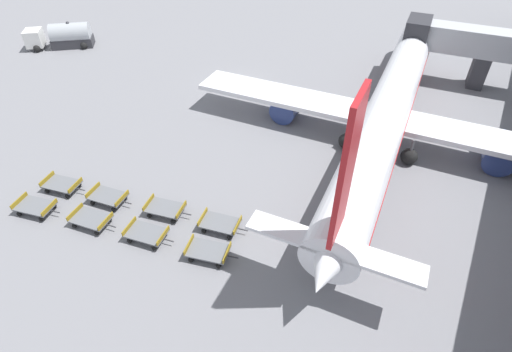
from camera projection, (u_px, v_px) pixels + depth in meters
The scene contains 12 objects.
ground_plane at pixel (236, 85), 44.43m from camera, with size 500.00×500.00×0.00m, color gray.
jet_bridge at pixel (507, 55), 41.14m from camera, with size 17.69×5.81×6.35m.
airplane at pixel (390, 107), 34.68m from camera, with size 35.61×42.23×13.07m.
fuel_tanker_primary at pixel (65, 37), 51.89m from camera, with size 7.72×7.06×3.24m.
baggage_dolly_row_near_col_a at pixel (35, 207), 28.76m from camera, with size 3.47×2.24×0.92m.
baggage_dolly_row_near_col_b at pixel (91, 219), 27.80m from camera, with size 3.47×2.07×0.92m.
baggage_dolly_row_near_col_c at pixel (147, 234), 26.77m from camera, with size 3.47×2.12×0.92m.
baggage_dolly_row_near_col_d at pixel (208, 251), 25.61m from camera, with size 3.47×2.29×0.92m.
baggage_dolly_row_mid_a_col_a at pixel (62, 185), 30.63m from camera, with size 3.47×2.19×0.92m.
baggage_dolly_row_mid_a_col_b at pixel (108, 197), 29.57m from camera, with size 3.46×2.06×0.92m.
baggage_dolly_row_mid_a_col_c at pixel (165, 209), 28.61m from camera, with size 3.47×2.21×0.92m.
baggage_dolly_row_mid_a_col_d at pixel (220, 224), 27.48m from camera, with size 3.47×2.18×0.92m.
Camera 1 is at (22.47, -33.97, 20.58)m, focal length 28.00 mm.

